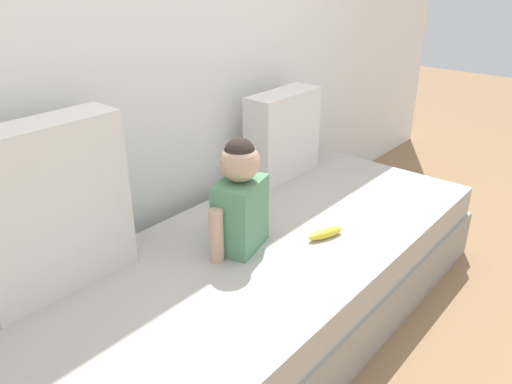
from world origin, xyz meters
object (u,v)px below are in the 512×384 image
(banana, at_px, (326,233))
(throw_pillow_left, at_px, (51,208))
(couch, at_px, (260,287))
(toddler, at_px, (240,198))
(throw_pillow_right, at_px, (283,135))

(banana, bearing_deg, throw_pillow_left, 148.02)
(couch, distance_m, toddler, 0.42)
(couch, bearing_deg, toddler, 131.06)
(throw_pillow_left, height_order, throw_pillow_right, throw_pillow_left)
(throw_pillow_right, bearing_deg, throw_pillow_left, 180.00)
(throw_pillow_left, relative_size, toddler, 1.29)
(throw_pillow_right, height_order, toddler, toddler)
(couch, relative_size, throw_pillow_left, 3.93)
(banana, bearing_deg, toddler, 141.25)
(couch, xyz_separation_m, toddler, (-0.05, 0.06, 0.42))
(throw_pillow_right, bearing_deg, banana, -127.37)
(couch, height_order, throw_pillow_right, throw_pillow_right)
(throw_pillow_right, height_order, banana, throw_pillow_right)
(couch, relative_size, toddler, 5.08)
(throw_pillow_left, bearing_deg, throw_pillow_right, 0.00)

